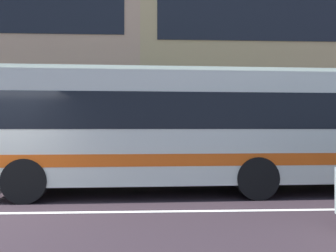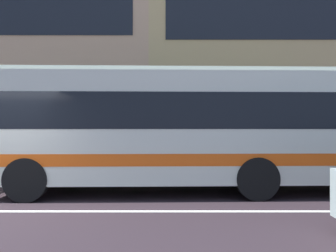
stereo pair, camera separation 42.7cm
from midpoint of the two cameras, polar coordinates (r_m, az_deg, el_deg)
hedge_row_far at (r=13.91m, az=-21.01°, el=-4.76°), size 22.83×1.10×1.18m
apartment_block_right at (r=24.07m, az=22.94°, el=10.21°), size 20.00×9.90×12.13m
transit_bus at (r=9.56m, az=9.16°, el=-0.02°), size 11.26×2.91×3.12m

